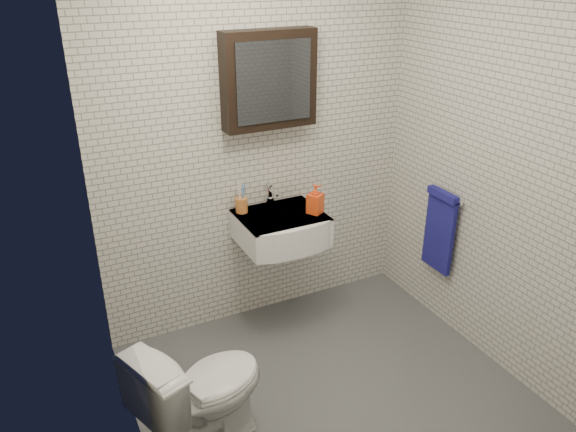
# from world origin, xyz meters

# --- Properties ---
(ground) EXTENTS (2.20, 2.00, 0.01)m
(ground) POSITION_xyz_m (0.00, 0.00, 0.01)
(ground) COLOR #505358
(ground) RESTS_ON ground
(room_shell) EXTENTS (2.22, 2.02, 2.51)m
(room_shell) POSITION_xyz_m (0.00, 0.00, 1.47)
(room_shell) COLOR silver
(room_shell) RESTS_ON ground
(washbasin) EXTENTS (0.55, 0.50, 0.20)m
(washbasin) POSITION_xyz_m (0.05, 0.73, 0.76)
(washbasin) COLOR white
(washbasin) RESTS_ON room_shell
(faucet) EXTENTS (0.06, 0.20, 0.15)m
(faucet) POSITION_xyz_m (0.05, 0.93, 0.92)
(faucet) COLOR silver
(faucet) RESTS_ON washbasin
(mirror_cabinet) EXTENTS (0.60, 0.15, 0.60)m
(mirror_cabinet) POSITION_xyz_m (0.05, 0.93, 1.70)
(mirror_cabinet) COLOR black
(mirror_cabinet) RESTS_ON room_shell
(towel_rail) EXTENTS (0.09, 0.30, 0.58)m
(towel_rail) POSITION_xyz_m (1.04, 0.35, 0.72)
(towel_rail) COLOR silver
(towel_rail) RESTS_ON room_shell
(toothbrush_cup) EXTENTS (0.09, 0.09, 0.22)m
(toothbrush_cup) POSITION_xyz_m (-0.16, 0.92, 0.91)
(toothbrush_cup) COLOR #C56E31
(toothbrush_cup) RESTS_ON washbasin
(soap_bottle) EXTENTS (0.12, 0.13, 0.20)m
(soap_bottle) POSITION_xyz_m (0.27, 0.70, 0.95)
(soap_bottle) COLOR orange
(soap_bottle) RESTS_ON washbasin
(toilet) EXTENTS (0.80, 0.63, 0.72)m
(toilet) POSITION_xyz_m (-0.80, -0.06, 0.36)
(toilet) COLOR white
(toilet) RESTS_ON ground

